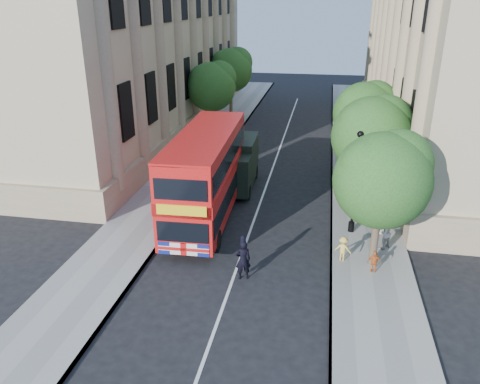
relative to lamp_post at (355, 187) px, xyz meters
The scene contains 17 objects.
ground 8.20m from the lamp_post, 129.81° to the right, with size 120.00×120.00×0.00m, color black.
pavement_right 4.75m from the lamp_post, 79.38° to the left, with size 3.50×80.00×0.12m, color gray.
pavement_left 11.73m from the lamp_post, 159.59° to the left, with size 3.50×80.00×0.12m, color gray.
building_right 21.06m from the lamp_post, 63.95° to the left, with size 12.00×38.00×18.00m, color tan.
building_left 26.82m from the lamp_post, 136.25° to the left, with size 12.00×38.00×18.00m, color tan.
tree_right_near 3.54m from the lamp_post, 74.15° to the right, with size 4.00×4.00×6.08m.
tree_right_mid 3.70m from the lamp_post, 74.48° to the left, with size 4.20×4.20×6.37m.
tree_right_far 9.25m from the lamp_post, 84.67° to the left, with size 4.00×4.00×6.15m.
tree_left_far 19.52m from the lamp_post, 124.35° to the left, with size 4.00×4.00×6.30m.
tree_left_back 26.51m from the lamp_post, 114.51° to the left, with size 4.20×4.20×6.65m.
lamp_post is the anchor object (origin of this frame).
double_decker_bus 7.55m from the lamp_post, behind, with size 3.00×9.98×4.57m.
box_van 8.54m from the lamp_post, 143.35° to the left, with size 2.27×5.26×2.97m.
police_constable 6.98m from the lamp_post, 132.59° to the right, with size 0.64×0.42×1.76m, color black.
woman_pedestrian 2.57m from the lamp_post, 47.17° to the right, with size 0.79×0.61×1.62m, color beige.
child_a 4.23m from the lamp_post, 77.56° to the right, with size 0.57×0.24×0.98m, color #D16024.
child_b 3.49m from the lamp_post, 99.31° to the right, with size 0.73×0.42×1.14m, color #EBC750.
Camera 1 is at (3.33, -15.55, 10.88)m, focal length 35.00 mm.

